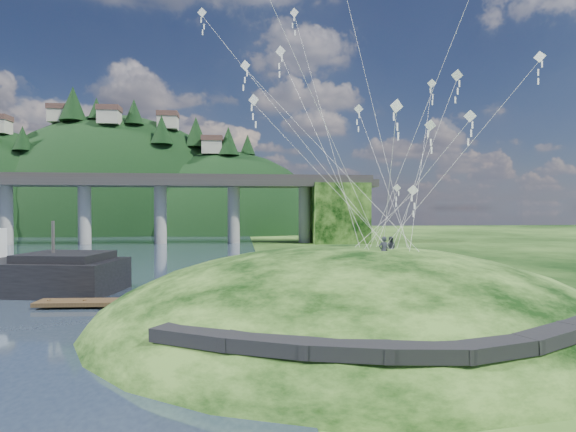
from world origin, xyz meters
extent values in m
plane|color=black|center=(0.00, 0.00, 0.00)|extent=(320.00, 320.00, 0.00)
ellipsoid|color=black|center=(8.00, 2.00, -1.50)|extent=(36.00, 32.00, 13.00)
cube|color=black|center=(-1.50, -8.00, 2.03)|extent=(4.32, 3.62, 0.71)
cube|color=black|center=(1.50, -9.65, 2.09)|extent=(4.10, 2.97, 0.61)
cube|color=black|center=(4.50, -10.65, 2.08)|extent=(3.85, 2.37, 0.62)
cube|color=black|center=(7.50, -11.10, 2.04)|extent=(3.62, 1.83, 0.66)
cube|color=black|center=(10.50, -10.90, 2.05)|extent=(3.82, 2.27, 0.68)
cube|color=black|center=(13.50, -9.95, 2.14)|extent=(4.11, 2.97, 0.71)
cube|color=#2D2B2B|center=(-50.00, 74.30, 14.40)|extent=(160.00, 0.40, 1.20)
cylinder|color=gray|center=(-47.50, 70.00, 6.50)|extent=(2.60, 2.60, 13.00)
cylinder|color=gray|center=(-32.00, 70.00, 6.50)|extent=(2.60, 2.60, 13.00)
cylinder|color=gray|center=(-16.50, 70.00, 6.50)|extent=(2.60, 2.60, 13.00)
cylinder|color=gray|center=(-1.00, 70.00, 6.50)|extent=(2.60, 2.60, 13.00)
cylinder|color=gray|center=(14.50, 70.00, 6.50)|extent=(2.60, 2.60, 13.00)
cube|color=black|center=(22.00, 70.00, 6.50)|extent=(12.00, 11.00, 13.00)
ellipsoid|color=black|center=(-40.00, 126.00, -6.00)|extent=(96.00, 68.00, 88.00)
ellipsoid|color=black|center=(-5.00, 118.00, -10.00)|extent=(76.00, 56.00, 72.00)
cone|color=black|center=(-60.58, 106.17, 27.34)|extent=(5.29, 5.29, 6.96)
cone|color=black|center=(-49.87, 114.63, 39.23)|extent=(8.01, 8.01, 10.54)
cone|color=black|center=(-42.87, 114.06, 37.88)|extent=(4.97, 4.97, 6.54)
cone|color=black|center=(-31.40, 112.04, 36.68)|extent=(5.83, 5.83, 7.67)
cone|color=black|center=(-22.45, 107.08, 30.58)|extent=(6.47, 6.47, 8.51)
cone|color=black|center=(-13.22, 113.99, 31.23)|extent=(7.13, 7.13, 9.38)
cone|color=black|center=(-3.12, 109.03, 27.87)|extent=(6.56, 6.56, 8.63)
cone|color=black|center=(2.77, 114.63, 27.68)|extent=(4.88, 4.88, 6.42)
cube|color=beige|center=(-55.00, 118.00, 35.99)|extent=(6.00, 5.00, 4.00)
cube|color=brown|center=(-55.00, 118.00, 38.69)|extent=(6.40, 5.40, 1.60)
cube|color=beige|center=(-38.00, 110.00, 34.28)|extent=(6.00, 5.00, 4.00)
cube|color=brown|center=(-38.00, 110.00, 36.98)|extent=(6.40, 5.40, 1.60)
cube|color=beige|center=(-22.00, 116.00, 34.18)|extent=(6.00, 5.00, 4.00)
cube|color=brown|center=(-22.00, 116.00, 36.88)|extent=(6.40, 5.40, 1.60)
cube|color=beige|center=(-8.00, 110.00, 25.88)|extent=(6.00, 5.00, 4.00)
cube|color=brown|center=(-8.00, 110.00, 28.58)|extent=(6.40, 5.40, 1.60)
cube|color=black|center=(-15.06, 13.82, 3.29)|extent=(7.78, 6.89, 0.68)
cylinder|color=#2D2B2B|center=(-16.17, 14.04, 4.77)|extent=(0.27, 0.27, 3.40)
cube|color=#372716|center=(-8.79, 7.61, 0.40)|extent=(12.49, 2.64, 0.31)
cylinder|color=#372716|center=(-14.09, 7.91, 0.18)|extent=(0.27, 0.27, 0.89)
cylinder|color=#372716|center=(-11.44, 7.76, 0.18)|extent=(0.27, 0.27, 0.89)
cylinder|color=#372716|center=(-8.79, 7.61, 0.18)|extent=(0.27, 0.27, 0.89)
cylinder|color=#372716|center=(-6.13, 7.46, 0.18)|extent=(0.27, 0.27, 0.89)
cylinder|color=#372716|center=(-3.48, 7.32, 0.18)|extent=(0.27, 0.27, 0.89)
imported|color=#272934|center=(9.39, -0.34, 5.81)|extent=(0.73, 0.55, 1.80)
imported|color=#272934|center=(10.30, 1.01, 5.72)|extent=(0.92, 0.82, 1.57)
cube|color=silver|center=(-2.34, 5.51, 21.82)|extent=(0.68, 0.16, 0.68)
cube|color=silver|center=(-2.34, 5.51, 21.34)|extent=(0.09, 0.02, 0.40)
cube|color=silver|center=(-2.34, 5.51, 20.85)|extent=(0.09, 0.02, 0.40)
cube|color=silver|center=(-2.34, 5.51, 20.36)|extent=(0.09, 0.02, 0.40)
cube|color=silver|center=(13.48, -3.32, 12.86)|extent=(0.66, 0.32, 0.70)
cube|color=silver|center=(13.48, -3.32, 12.36)|extent=(0.09, 0.04, 0.41)
cube|color=silver|center=(13.48, -3.32, 11.86)|extent=(0.09, 0.04, 0.41)
cube|color=silver|center=(13.48, -3.32, 11.36)|extent=(0.09, 0.04, 0.41)
cube|color=silver|center=(14.22, -0.26, 16.10)|extent=(0.74, 0.25, 0.72)
cube|color=silver|center=(14.22, -0.26, 15.58)|extent=(0.10, 0.03, 0.43)
cube|color=silver|center=(14.22, -0.26, 15.05)|extent=(0.10, 0.03, 0.43)
cube|color=silver|center=(14.22, -0.26, 14.52)|extent=(0.10, 0.03, 0.43)
cube|color=silver|center=(13.77, 9.43, 9.34)|extent=(0.68, 0.22, 0.67)
cube|color=silver|center=(13.77, 9.43, 8.86)|extent=(0.09, 0.03, 0.39)
cube|color=silver|center=(13.77, 9.43, 8.38)|extent=(0.09, 0.03, 0.39)
cube|color=silver|center=(13.77, 9.43, 7.90)|extent=(0.09, 0.03, 0.39)
cube|color=silver|center=(1.35, 3.86, 15.19)|extent=(0.72, 0.43, 0.79)
cube|color=silver|center=(1.35, 3.86, 14.62)|extent=(0.11, 0.05, 0.47)
cube|color=silver|center=(1.35, 3.86, 14.05)|extent=(0.11, 0.05, 0.47)
cube|color=silver|center=(1.35, 3.86, 13.48)|extent=(0.11, 0.05, 0.47)
cube|color=silver|center=(17.95, -2.97, 16.51)|extent=(0.50, 0.49, 0.66)
cube|color=silver|center=(17.95, -2.97, 16.04)|extent=(0.08, 0.06, 0.39)
cube|color=silver|center=(17.95, -2.97, 15.57)|extent=(0.08, 0.06, 0.39)
cube|color=silver|center=(17.95, -2.97, 15.10)|extent=(0.08, 0.06, 0.39)
cube|color=silver|center=(3.60, 7.87, 20.05)|extent=(0.77, 0.45, 0.85)
cube|color=silver|center=(3.60, 7.87, 19.44)|extent=(0.11, 0.05, 0.50)
cube|color=silver|center=(3.60, 7.87, 18.84)|extent=(0.11, 0.05, 0.50)
cube|color=silver|center=(3.60, 7.87, 18.23)|extent=(0.11, 0.05, 0.50)
cube|color=silver|center=(13.68, 5.65, 8.98)|extent=(0.86, 0.20, 0.85)
cube|color=silver|center=(13.68, 5.65, 8.37)|extent=(0.11, 0.03, 0.49)
cube|color=silver|center=(13.68, 5.65, 7.77)|extent=(0.11, 0.03, 0.49)
cube|color=silver|center=(13.68, 5.65, 7.16)|extent=(0.11, 0.03, 0.49)
cube|color=silver|center=(17.30, 10.53, 18.64)|extent=(0.79, 0.21, 0.79)
cube|color=silver|center=(17.30, 10.53, 18.08)|extent=(0.10, 0.03, 0.46)
cube|color=silver|center=(17.30, 10.53, 17.52)|extent=(0.10, 0.03, 0.46)
cube|color=silver|center=(17.30, 10.53, 16.96)|extent=(0.10, 0.03, 0.46)
cube|color=silver|center=(10.72, 10.71, 16.28)|extent=(0.82, 0.21, 0.81)
cube|color=silver|center=(10.72, 10.71, 15.70)|extent=(0.11, 0.04, 0.48)
cube|color=silver|center=(10.72, 10.71, 15.12)|extent=(0.11, 0.04, 0.48)
cube|color=silver|center=(10.72, 10.71, 14.54)|extent=(0.11, 0.04, 0.48)
cube|color=silver|center=(0.79, 6.58, 18.43)|extent=(0.73, 0.40, 0.80)
cube|color=silver|center=(0.79, 6.58, 17.86)|extent=(0.10, 0.05, 0.47)
cube|color=silver|center=(0.79, 6.58, 17.29)|extent=(0.10, 0.05, 0.47)
cube|color=silver|center=(0.79, 6.58, 16.72)|extent=(0.10, 0.05, 0.47)
cube|color=silver|center=(8.93, -3.90, 13.19)|extent=(0.77, 0.21, 0.77)
cube|color=silver|center=(8.93, -3.90, 12.64)|extent=(0.10, 0.06, 0.45)
cube|color=silver|center=(8.93, -3.90, 12.09)|extent=(0.10, 0.06, 0.45)
cube|color=silver|center=(8.93, -3.90, 11.54)|extent=(0.10, 0.06, 0.45)
cube|color=silver|center=(13.10, 1.21, 13.16)|extent=(0.79, 0.25, 0.77)
cube|color=silver|center=(13.10, 1.21, 12.60)|extent=(0.10, 0.04, 0.46)
cube|color=silver|center=(13.10, 1.21, 12.04)|extent=(0.10, 0.04, 0.46)
cube|color=silver|center=(13.10, 1.21, 11.48)|extent=(0.10, 0.04, 0.46)
cube|color=silver|center=(4.61, 7.11, 22.82)|extent=(0.64, 0.37, 0.70)
cube|color=silver|center=(4.61, 7.11, 22.31)|extent=(0.09, 0.04, 0.41)
cube|color=silver|center=(4.61, 7.11, 21.81)|extent=(0.09, 0.04, 0.41)
cube|color=silver|center=(4.61, 7.11, 21.31)|extent=(0.09, 0.04, 0.41)
camera|label=1|loc=(0.39, -27.79, 7.59)|focal=28.00mm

